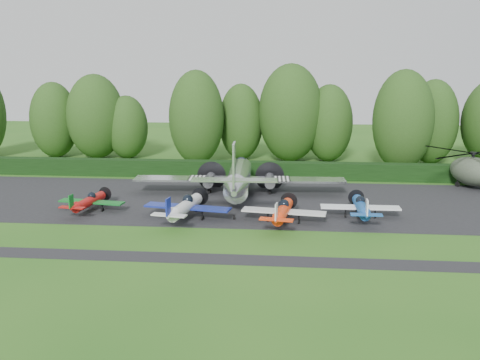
# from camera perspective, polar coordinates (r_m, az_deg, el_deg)

# --- Properties ---
(ground) EXTENTS (160.00, 160.00, 0.00)m
(ground) POSITION_cam_1_polar(r_m,az_deg,el_deg) (43.04, -0.31, -5.67)
(ground) COLOR #255919
(ground) RESTS_ON ground
(apron) EXTENTS (70.00, 18.00, 0.01)m
(apron) POSITION_cam_1_polar(r_m,az_deg,el_deg) (52.60, 0.73, -2.31)
(apron) COLOR black
(apron) RESTS_ON ground
(taxiway_verge) EXTENTS (70.00, 2.00, 0.00)m
(taxiway_verge) POSITION_cam_1_polar(r_m,az_deg,el_deg) (37.40, -1.20, -8.49)
(taxiway_verge) COLOR black
(taxiway_verge) RESTS_ON ground
(hedgerow) EXTENTS (90.00, 1.60, 2.00)m
(hedgerow) POSITION_cam_1_polar(r_m,az_deg,el_deg) (63.28, 1.50, 0.20)
(hedgerow) COLOR black
(hedgerow) RESTS_ON ground
(transport_plane) EXTENTS (21.74, 16.67, 6.97)m
(transport_plane) POSITION_cam_1_polar(r_m,az_deg,el_deg) (53.80, -0.16, 0.15)
(transport_plane) COLOR silver
(transport_plane) RESTS_ON ground
(light_plane_red) EXTENTS (6.19, 6.51, 2.38)m
(light_plane_red) POSITION_cam_1_polar(r_m,az_deg,el_deg) (50.67, -15.79, -2.20)
(light_plane_red) COLOR #A8110F
(light_plane_red) RESTS_ON ground
(light_plane_white) EXTENTS (7.66, 8.06, 2.94)m
(light_plane_white) POSITION_cam_1_polar(r_m,az_deg,el_deg) (46.33, -5.85, -2.83)
(light_plane_white) COLOR silver
(light_plane_white) RESTS_ON ground
(light_plane_orange) EXTENTS (7.14, 7.51, 2.74)m
(light_plane_orange) POSITION_cam_1_polar(r_m,az_deg,el_deg) (45.19, 4.60, -3.31)
(light_plane_orange) COLOR #F8380E
(light_plane_orange) RESTS_ON ground
(light_plane_blue) EXTENTS (6.90, 7.25, 2.65)m
(light_plane_blue) POSITION_cam_1_polar(r_m,az_deg,el_deg) (47.67, 12.78, -2.80)
(light_plane_blue) COLOR #194D97
(light_plane_blue) RESTS_ON ground
(helicopter) EXTENTS (12.33, 14.43, 3.97)m
(helicopter) POSITION_cam_1_polar(r_m,az_deg,el_deg) (62.97, 23.53, 1.09)
(helicopter) COLOR #3A4434
(helicopter) RESTS_ON ground
(tree_0) EXTENTS (8.08, 8.08, 11.91)m
(tree_0) POSITION_cam_1_polar(r_m,az_deg,el_deg) (78.62, -15.15, 6.55)
(tree_0) COLOR black
(tree_0) RESTS_ON ground
(tree_1) EXTENTS (8.74, 8.74, 13.34)m
(tree_1) POSITION_cam_1_polar(r_m,az_deg,el_deg) (73.73, 5.41, 7.12)
(tree_1) COLOR black
(tree_1) RESTS_ON ground
(tree_2) EXTENTS (6.48, 6.48, 10.58)m
(tree_2) POSITION_cam_1_polar(r_m,az_deg,el_deg) (74.46, 9.47, 5.99)
(tree_2) COLOR black
(tree_2) RESTS_ON ground
(tree_4) EXTENTS (7.31, 7.31, 12.53)m
(tree_4) POSITION_cam_1_polar(r_m,az_deg,el_deg) (71.48, -4.67, 6.64)
(tree_4) COLOR black
(tree_4) RESTS_ON ground
(tree_5) EXTENTS (6.16, 6.16, 10.61)m
(tree_5) POSITION_cam_1_polar(r_m,az_deg,el_deg) (74.96, 0.11, 6.20)
(tree_5) COLOR black
(tree_5) RESTS_ON ground
(tree_7) EXTENTS (5.91, 5.91, 8.92)m
(tree_7) POSITION_cam_1_polar(r_m,az_deg,el_deg) (77.69, -11.98, 5.53)
(tree_7) COLOR black
(tree_7) RESTS_ON ground
(tree_8) EXTENTS (6.69, 6.69, 10.79)m
(tree_8) POSITION_cam_1_polar(r_m,az_deg,el_deg) (81.21, -19.22, 6.06)
(tree_8) COLOR black
(tree_8) RESTS_ON ground
(tree_10) EXTENTS (7.54, 7.54, 12.66)m
(tree_10) POSITION_cam_1_polar(r_m,az_deg,el_deg) (70.24, 16.99, 6.10)
(tree_10) COLOR black
(tree_10) RESTS_ON ground
(tree_11) EXTENTS (6.65, 6.65, 11.32)m
(tree_11) POSITION_cam_1_polar(r_m,az_deg,el_deg) (76.09, 19.86, 5.84)
(tree_11) COLOR black
(tree_11) RESTS_ON ground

